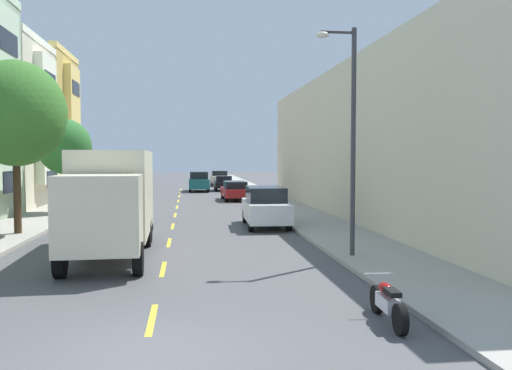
% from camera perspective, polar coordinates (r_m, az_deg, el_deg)
% --- Properties ---
extents(ground_plane, '(160.00, 160.00, 0.00)m').
position_cam_1_polar(ground_plane, '(39.22, -8.36, -1.95)').
color(ground_plane, '#4C4C4F').
extents(sidewalk_left, '(3.20, 120.00, 0.14)m').
position_cam_1_polar(sidewalk_left, '(38.04, -19.18, -2.13)').
color(sidewalk_left, '#A39E93').
rests_on(sidewalk_left, ground_plane).
extents(sidewalk_right, '(3.20, 120.00, 0.14)m').
position_cam_1_polar(sidewalk_right, '(37.75, 2.43, -2.00)').
color(sidewalk_right, '#A39E93').
rests_on(sidewalk_right, ground_plane).
extents(lane_centerline_dashes, '(0.14, 47.20, 0.01)m').
position_cam_1_polar(lane_centerline_dashes, '(33.74, -8.54, -2.74)').
color(lane_centerline_dashes, yellow).
rests_on(lane_centerline_dashes, ground_plane).
extents(apartment_block_opposite, '(10.00, 36.00, 8.29)m').
position_cam_1_polar(apartment_block_opposite, '(31.83, 16.77, 4.29)').
color(apartment_block_opposite, beige).
rests_on(apartment_block_opposite, ground_plane).
extents(street_tree_second, '(4.17, 4.17, 7.26)m').
position_cam_1_polar(street_tree_second, '(24.64, -24.33, 6.96)').
color(street_tree_second, '#47331E').
rests_on(street_tree_second, sidewalk_left).
extents(street_tree_third, '(3.08, 3.08, 5.45)m').
position_cam_1_polar(street_tree_third, '(33.18, -19.78, 3.87)').
color(street_tree_third, '#47331E').
rests_on(street_tree_third, sidewalk_left).
extents(street_lamp, '(1.35, 0.28, 7.37)m').
position_cam_1_polar(street_lamp, '(17.64, 9.93, 6.27)').
color(street_lamp, '#38383D').
rests_on(street_lamp, sidewalk_right).
extents(delivery_box_truck, '(2.60, 8.24, 3.57)m').
position_cam_1_polar(delivery_box_truck, '(18.93, -15.06, -1.21)').
color(delivery_box_truck, beige).
rests_on(delivery_box_truck, ground_plane).
extents(parked_pickup_champagne, '(2.13, 5.35, 1.73)m').
position_cam_1_polar(parked_pickup_champagne, '(62.75, -3.86, 0.68)').
color(parked_pickup_champagne, tan).
rests_on(parked_pickup_champagne, ground_plane).
extents(parked_pickup_forest, '(2.04, 5.31, 1.73)m').
position_cam_1_polar(parked_pickup_forest, '(58.05, -12.34, 0.43)').
color(parked_pickup_forest, '#194C28').
rests_on(parked_pickup_forest, ground_plane).
extents(parked_wagon_red, '(1.90, 4.73, 1.50)m').
position_cam_1_polar(parked_wagon_red, '(41.45, -2.30, -0.54)').
color(parked_wagon_red, '#AD1E1E').
rests_on(parked_wagon_red, ground_plane).
extents(parked_suv_white, '(2.07, 4.85, 1.93)m').
position_cam_1_polar(parked_suv_white, '(25.74, 1.03, -2.29)').
color(parked_suv_white, silver).
rests_on(parked_suv_white, ground_plane).
extents(parked_sedan_silver, '(1.89, 4.53, 1.43)m').
position_cam_1_polar(parked_sedan_silver, '(31.55, -16.68, -1.87)').
color(parked_sedan_silver, '#B2B5BA').
rests_on(parked_sedan_silver, ground_plane).
extents(parked_sedan_burgundy, '(1.93, 4.55, 1.43)m').
position_cam_1_polar(parked_sedan_burgundy, '(45.79, -13.55, -0.35)').
color(parked_sedan_burgundy, maroon).
rests_on(parked_sedan_burgundy, ground_plane).
extents(parked_hatchback_black, '(1.76, 4.01, 1.50)m').
position_cam_1_polar(parked_hatchback_black, '(53.30, -3.52, 0.19)').
color(parked_hatchback_black, black).
rests_on(parked_hatchback_black, ground_plane).
extents(moving_teal_sedan, '(1.95, 4.80, 1.93)m').
position_cam_1_polar(moving_teal_sedan, '(52.61, -6.13, 0.40)').
color(moving_teal_sedan, '#195B60').
rests_on(moving_teal_sedan, ground_plane).
extents(parked_motorcycle, '(0.62, 2.05, 0.90)m').
position_cam_1_polar(parked_motorcycle, '(11.34, 13.90, -12.16)').
color(parked_motorcycle, black).
rests_on(parked_motorcycle, ground_plane).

